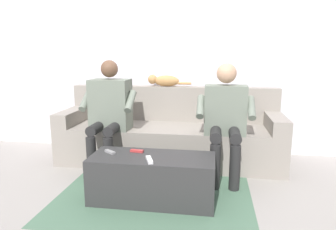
% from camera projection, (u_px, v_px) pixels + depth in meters
% --- Properties ---
extents(ground_plane, '(8.00, 8.00, 0.00)m').
position_uv_depth(ground_plane, '(159.00, 185.00, 2.95)').
color(ground_plane, gray).
extents(back_wall, '(5.16, 0.06, 2.79)m').
position_uv_depth(back_wall, '(175.00, 41.00, 3.81)').
color(back_wall, silver).
rests_on(back_wall, ground).
extents(couch, '(2.53, 0.77, 0.85)m').
position_uv_depth(couch, '(170.00, 136.00, 3.60)').
color(couch, gray).
rests_on(couch, ground).
extents(coffee_table, '(1.05, 0.43, 0.40)m').
position_uv_depth(coffee_table, '(153.00, 178.00, 2.61)').
color(coffee_table, '#2D2D2D').
rests_on(coffee_table, ground).
extents(person_left_seated, '(0.57, 0.58, 1.15)m').
position_uv_depth(person_left_seated, '(225.00, 115.00, 3.06)').
color(person_left_seated, slate).
rests_on(person_left_seated, ground).
extents(person_right_seated, '(0.57, 0.57, 1.18)m').
position_uv_depth(person_right_seated, '(109.00, 109.00, 3.29)').
color(person_right_seated, slate).
rests_on(person_right_seated, ground).
extents(cat_on_backrest, '(0.54, 0.12, 0.15)m').
position_uv_depth(cat_on_backrest, '(164.00, 81.00, 3.74)').
color(cat_on_backrest, '#B7844C').
rests_on(cat_on_backrest, couch).
extents(remote_gray, '(0.12, 0.10, 0.02)m').
position_uv_depth(remote_gray, '(110.00, 152.00, 2.66)').
color(remote_gray, gray).
rests_on(remote_gray, coffee_table).
extents(remote_white, '(0.09, 0.15, 0.02)m').
position_uv_depth(remote_white, '(150.00, 160.00, 2.45)').
color(remote_white, white).
rests_on(remote_white, coffee_table).
extents(remote_red, '(0.12, 0.05, 0.02)m').
position_uv_depth(remote_red, '(137.00, 151.00, 2.68)').
color(remote_red, '#B73333').
rests_on(remote_red, coffee_table).
extents(floor_rug, '(1.70, 1.41, 0.01)m').
position_uv_depth(floor_rug, '(155.00, 193.00, 2.76)').
color(floor_rug, '#4C7056').
rests_on(floor_rug, ground).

